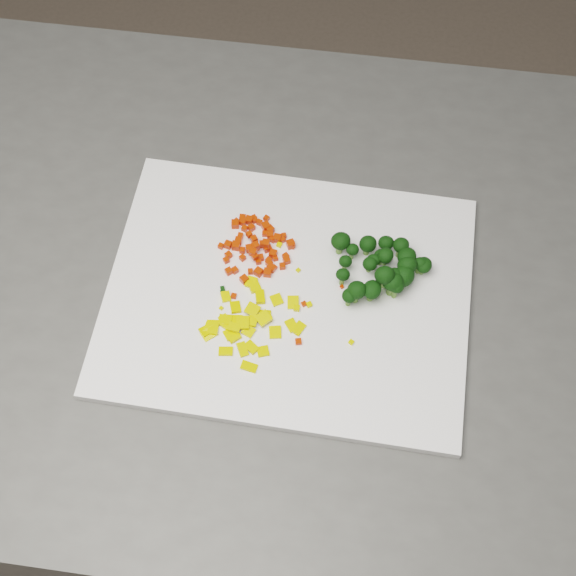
% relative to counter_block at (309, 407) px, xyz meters
% --- Properties ---
extents(ground, '(4.00, 4.00, 0.00)m').
position_rel_counter_block_xyz_m(ground, '(0.10, 0.05, -0.45)').
color(ground, '#7B6857').
rests_on(ground, ground).
extents(counter_block, '(1.08, 0.78, 0.90)m').
position_rel_counter_block_xyz_m(counter_block, '(0.00, 0.00, 0.00)').
color(counter_block, '#4F4F4C').
rests_on(counter_block, ground).
extents(cutting_board, '(0.43, 0.34, 0.01)m').
position_rel_counter_block_xyz_m(cutting_board, '(-0.03, -0.03, 0.46)').
color(cutting_board, white).
rests_on(cutting_board, counter_block).
extents(carrot_pile, '(0.09, 0.09, 0.03)m').
position_rel_counter_block_xyz_m(carrot_pile, '(-0.08, 0.02, 0.47)').
color(carrot_pile, red).
rests_on(carrot_pile, cutting_board).
extents(pepper_pile, '(0.11, 0.11, 0.02)m').
position_rel_counter_block_xyz_m(pepper_pile, '(-0.06, -0.08, 0.47)').
color(pepper_pile, yellow).
rests_on(pepper_pile, cutting_board).
extents(broccoli_pile, '(0.11, 0.11, 0.05)m').
position_rel_counter_block_xyz_m(broccoli_pile, '(0.07, 0.00, 0.49)').
color(broccoli_pile, black).
rests_on(broccoli_pile, cutting_board).
extents(carrot_cube_0, '(0.01, 0.01, 0.01)m').
position_rel_counter_block_xyz_m(carrot_cube_0, '(-0.11, 0.05, 0.46)').
color(carrot_cube_0, red).
rests_on(carrot_cube_0, carrot_pile).
extents(carrot_cube_1, '(0.01, 0.01, 0.01)m').
position_rel_counter_block_xyz_m(carrot_cube_1, '(-0.05, 0.04, 0.46)').
color(carrot_cube_1, red).
rests_on(carrot_cube_1, carrot_pile).
extents(carrot_cube_2, '(0.01, 0.01, 0.01)m').
position_rel_counter_block_xyz_m(carrot_cube_2, '(-0.09, 0.03, 0.47)').
color(carrot_cube_2, red).
rests_on(carrot_cube_2, carrot_pile).
extents(carrot_cube_3, '(0.01, 0.01, 0.01)m').
position_rel_counter_block_xyz_m(carrot_cube_3, '(-0.12, 0.02, 0.46)').
color(carrot_cube_3, red).
rests_on(carrot_cube_3, carrot_pile).
extents(carrot_cube_4, '(0.01, 0.01, 0.01)m').
position_rel_counter_block_xyz_m(carrot_cube_4, '(-0.06, 0.04, 0.46)').
color(carrot_cube_4, red).
rests_on(carrot_cube_4, carrot_pile).
extents(carrot_cube_5, '(0.01, 0.01, 0.01)m').
position_rel_counter_block_xyz_m(carrot_cube_5, '(-0.06, -0.01, 0.47)').
color(carrot_cube_5, red).
rests_on(carrot_cube_5, carrot_pile).
extents(carrot_cube_6, '(0.01, 0.01, 0.01)m').
position_rel_counter_block_xyz_m(carrot_cube_6, '(-0.10, 0.06, 0.47)').
color(carrot_cube_6, red).
rests_on(carrot_cube_6, carrot_pile).
extents(carrot_cube_7, '(0.01, 0.01, 0.01)m').
position_rel_counter_block_xyz_m(carrot_cube_7, '(-0.06, 0.00, 0.46)').
color(carrot_cube_7, red).
rests_on(carrot_cube_7, carrot_pile).
extents(carrot_cube_8, '(0.01, 0.01, 0.01)m').
position_rel_counter_block_xyz_m(carrot_cube_8, '(-0.05, 0.04, 0.46)').
color(carrot_cube_8, red).
rests_on(carrot_cube_8, carrot_pile).
extents(carrot_cube_9, '(0.01, 0.01, 0.01)m').
position_rel_counter_block_xyz_m(carrot_cube_9, '(-0.09, 0.06, 0.47)').
color(carrot_cube_9, red).
rests_on(carrot_cube_9, carrot_pile).
extents(carrot_cube_10, '(0.01, 0.01, 0.01)m').
position_rel_counter_block_xyz_m(carrot_cube_10, '(-0.08, 0.06, 0.46)').
color(carrot_cube_10, red).
rests_on(carrot_cube_10, carrot_pile).
extents(carrot_cube_11, '(0.01, 0.01, 0.01)m').
position_rel_counter_block_xyz_m(carrot_cube_11, '(-0.07, 0.00, 0.46)').
color(carrot_cube_11, red).
rests_on(carrot_cube_11, carrot_pile).
extents(carrot_cube_12, '(0.01, 0.01, 0.01)m').
position_rel_counter_block_xyz_m(carrot_cube_12, '(-0.07, 0.04, 0.47)').
color(carrot_cube_12, red).
rests_on(carrot_cube_12, carrot_pile).
extents(carrot_cube_13, '(0.01, 0.01, 0.01)m').
position_rel_counter_block_xyz_m(carrot_cube_13, '(-0.07, 0.01, 0.46)').
color(carrot_cube_13, red).
rests_on(carrot_cube_13, carrot_pile).
extents(carrot_cube_14, '(0.01, 0.01, 0.01)m').
position_rel_counter_block_xyz_m(carrot_cube_14, '(-0.07, 0.04, 0.46)').
color(carrot_cube_14, red).
rests_on(carrot_cube_14, carrot_pile).
extents(carrot_cube_15, '(0.01, 0.01, 0.01)m').
position_rel_counter_block_xyz_m(carrot_cube_15, '(-0.08, 0.02, 0.47)').
color(carrot_cube_15, red).
rests_on(carrot_cube_15, carrot_pile).
extents(carrot_cube_16, '(0.01, 0.01, 0.01)m').
position_rel_counter_block_xyz_m(carrot_cube_16, '(-0.04, 0.01, 0.46)').
color(carrot_cube_16, red).
rests_on(carrot_cube_16, carrot_pile).
extents(carrot_cube_17, '(0.01, 0.01, 0.01)m').
position_rel_counter_block_xyz_m(carrot_cube_17, '(-0.04, 0.03, 0.46)').
color(carrot_cube_17, red).
rests_on(carrot_cube_17, carrot_pile).
extents(carrot_cube_18, '(0.01, 0.01, 0.01)m').
position_rel_counter_block_xyz_m(carrot_cube_18, '(-0.09, 0.01, 0.46)').
color(carrot_cube_18, red).
rests_on(carrot_cube_18, carrot_pile).
extents(carrot_cube_19, '(0.01, 0.01, 0.01)m').
position_rel_counter_block_xyz_m(carrot_cube_19, '(-0.09, 0.05, 0.46)').
color(carrot_cube_19, red).
rests_on(carrot_cube_19, carrot_pile).
extents(carrot_cube_20, '(0.01, 0.01, 0.01)m').
position_rel_counter_block_xyz_m(carrot_cube_20, '(-0.11, 0.00, 0.46)').
color(carrot_cube_20, red).
rests_on(carrot_cube_20, carrot_pile).
extents(carrot_cube_21, '(0.01, 0.01, 0.01)m').
position_rel_counter_block_xyz_m(carrot_cube_21, '(-0.08, 0.01, 0.47)').
color(carrot_cube_21, red).
rests_on(carrot_cube_21, carrot_pile).
extents(carrot_cube_22, '(0.01, 0.01, 0.01)m').
position_rel_counter_block_xyz_m(carrot_cube_22, '(-0.04, 0.00, 0.46)').
color(carrot_cube_22, red).
rests_on(carrot_cube_22, carrot_pile).
extents(carrot_cube_23, '(0.01, 0.01, 0.01)m').
position_rel_counter_block_xyz_m(carrot_cube_23, '(-0.10, 0.04, 0.46)').
color(carrot_cube_23, red).
rests_on(carrot_cube_23, carrot_pile).
extents(carrot_cube_24, '(0.01, 0.01, 0.01)m').
position_rel_counter_block_xyz_m(carrot_cube_24, '(-0.10, 0.02, 0.47)').
color(carrot_cube_24, red).
rests_on(carrot_cube_24, carrot_pile).
extents(carrot_cube_25, '(0.01, 0.01, 0.01)m').
position_rel_counter_block_xyz_m(carrot_cube_25, '(-0.08, -0.03, 0.47)').
color(carrot_cube_25, red).
rests_on(carrot_cube_25, carrot_pile).
extents(carrot_cube_26, '(0.01, 0.01, 0.01)m').
position_rel_counter_block_xyz_m(carrot_cube_26, '(-0.09, 0.06, 0.46)').
color(carrot_cube_26, red).
rests_on(carrot_cube_26, carrot_pile).
extents(carrot_cube_27, '(0.01, 0.01, 0.01)m').
position_rel_counter_block_xyz_m(carrot_cube_27, '(-0.06, 0.01, 0.47)').
color(carrot_cube_27, red).
rests_on(carrot_cube_27, carrot_pile).
extents(carrot_cube_28, '(0.01, 0.01, 0.01)m').
position_rel_counter_block_xyz_m(carrot_cube_28, '(-0.10, 0.05, 0.47)').
color(carrot_cube_28, red).
rests_on(carrot_cube_28, carrot_pile).
extents(carrot_cube_29, '(0.01, 0.01, 0.01)m').
position_rel_counter_block_xyz_m(carrot_cube_29, '(-0.08, 0.03, 0.47)').
color(carrot_cube_29, red).
rests_on(carrot_cube_29, carrot_pile).
extents(carrot_cube_30, '(0.01, 0.01, 0.01)m').
position_rel_counter_block_xyz_m(carrot_cube_30, '(-0.06, 0.04, 0.47)').
color(carrot_cube_30, red).
rests_on(carrot_cube_30, carrot_pile).
extents(carrot_cube_31, '(0.01, 0.01, 0.01)m').
position_rel_counter_block_xyz_m(carrot_cube_31, '(-0.08, 0.02, 0.47)').
color(carrot_cube_31, red).
rests_on(carrot_cube_31, carrot_pile).
extents(carrot_cube_32, '(0.01, 0.01, 0.01)m').
position_rel_counter_block_xyz_m(carrot_cube_32, '(-0.05, -0.01, 0.46)').
color(carrot_cube_32, red).
rests_on(carrot_cube_32, carrot_pile).
extents(carrot_cube_33, '(0.01, 0.01, 0.01)m').
position_rel_counter_block_xyz_m(carrot_cube_33, '(-0.08, 0.00, 0.47)').
color(carrot_cube_33, red).
rests_on(carrot_cube_33, carrot_pile).
extents(carrot_cube_34, '(0.01, 0.01, 0.01)m').
position_rel_counter_block_xyz_m(carrot_cube_34, '(-0.07, 0.05, 0.47)').
color(carrot_cube_34, red).
rests_on(carrot_cube_34, carrot_pile).
extents(carrot_cube_35, '(0.01, 0.01, 0.01)m').
position_rel_counter_block_xyz_m(carrot_cube_35, '(-0.05, 0.01, 0.46)').
color(carrot_cube_35, red).
rests_on(carrot_cube_35, carrot_pile).
extents(carrot_cube_36, '(0.01, 0.01, 0.01)m').
position_rel_counter_block_xyz_m(carrot_cube_36, '(-0.11, 0.05, 0.47)').
color(carrot_cube_36, red).
rests_on(carrot_cube_36, carrot_pile).
extents(carrot_cube_37, '(0.01, 0.01, 0.01)m').
position_rel_counter_block_xyz_m(carrot_cube_37, '(-0.10, 0.03, 0.46)').
color(carrot_cube_37, red).
rests_on(carrot_cube_37, carrot_pile).
extents(carrot_cube_38, '(0.01, 0.01, 0.01)m').
position_rel_counter_block_xyz_m(carrot_cube_38, '(-0.04, 0.01, 0.47)').
color(carrot_cube_38, red).
rests_on(carrot_cube_38, carrot_pile).
extents(carrot_cube_39, '(0.01, 0.01, 0.01)m').
position_rel_counter_block_xyz_m(carrot_cube_39, '(-0.10, -0.01, 0.46)').
color(carrot_cube_39, red).
rests_on(carrot_cube_39, carrot_pile).
extents(carrot_cube_40, '(0.01, 0.01, 0.01)m').
position_rel_counter_block_xyz_m(carrot_cube_40, '(-0.08, -0.01, 0.46)').
color(carrot_cube_40, red).
rests_on(carrot_cube_40, carrot_pile).
extents(carrot_cube_41, '(0.01, 0.01, 0.01)m').
position_rel_counter_block_xyz_m(carrot_cube_41, '(-0.09, 0.01, 0.47)').
color(carrot_cube_41, red).
rests_on(carrot_cube_41, carrot_pile).
extents(carrot_cube_42, '(0.01, 0.01, 0.01)m').
position_rel_counter_block_xyz_m(carrot_cube_42, '(-0.07, 0.02, 0.47)').
color(carrot_cube_42, red).
rests_on(carrot_cube_42, carrot_pile).
extents(carrot_cube_43, '(0.01, 0.01, 0.01)m').
position_rel_counter_block_xyz_m(carrot_cube_43, '(-0.07, 0.03, 0.46)').
color(carrot_cube_43, red).
rests_on(carrot_cube_43, carrot_pile).
extents(carrot_cube_44, '(0.01, 0.01, 0.01)m').
position_rel_counter_block_xyz_m(carrot_cube_44, '(-0.09, 0.00, 0.46)').
color(carrot_cube_44, red).
rests_on(carrot_cube_44, carrot_pile).
extents(carrot_cube_45, '(0.01, 0.01, 0.01)m').
position_rel_counter_block_xyz_m(carrot_cube_45, '(-0.08, 0.02, 0.47)').
color(carrot_cube_45, red).
rests_on(carrot_cube_45, carrot_pile).
extents(carrot_cube_46, '(0.01, 0.01, 0.01)m').
position_rel_counter_block_xyz_m(carrot_cube_46, '(-0.04, 0.03, 0.47)').
color(carrot_cube_46, red).
rests_on(carrot_cube_46, carrot_pile).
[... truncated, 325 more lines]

